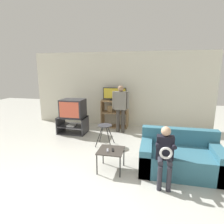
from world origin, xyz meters
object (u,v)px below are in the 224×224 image
object	(u,v)px
person_seated_child	(165,151)
couch	(180,157)
remote_control_black	(113,150)
remote_control_white	(108,150)
television_main	(73,108)
folding_stool	(105,128)
person_standing_adult	(121,105)
media_shelf	(115,113)
television_flat	(115,94)
tv_stand	(73,125)
snack_table	(111,152)

from	to	relation	value
person_seated_child	couch	bearing A→B (deg)	58.37
remote_control_black	remote_control_white	world-z (taller)	same
television_main	remote_control_white	bearing A→B (deg)	-51.45
folding_stool	person_seated_child	world-z (taller)	person_seated_child
folding_stool	couch	bearing A→B (deg)	-27.31
remote_control_white	person_standing_adult	size ratio (longest dim) A/B	0.09
television_main	media_shelf	size ratio (longest dim) A/B	0.74
person_seated_child	remote_control_white	bearing A→B (deg)	170.18
remote_control_black	remote_control_white	distance (m)	0.10
television_main	media_shelf	distance (m)	1.51
media_shelf	person_seated_child	distance (m)	3.51
folding_stool	person_standing_adult	bearing A→B (deg)	79.22
television_flat	person_standing_adult	bearing A→B (deg)	-60.47
television_flat	couch	size ratio (longest dim) A/B	0.52
tv_stand	remote_control_black	world-z (taller)	tv_stand
media_shelf	folding_stool	world-z (taller)	media_shelf
snack_table	television_flat	bearing A→B (deg)	100.51
snack_table	remote_control_black	world-z (taller)	remote_control_black
snack_table	remote_control_white	bearing A→B (deg)	-135.76
television_flat	person_seated_child	world-z (taller)	television_flat
remote_control_white	tv_stand	bearing A→B (deg)	114.35
tv_stand	remote_control_white	distance (m)	2.63
television_main	remote_control_white	world-z (taller)	television_main
media_shelf	remote_control_black	bearing A→B (deg)	-78.97
television_flat	snack_table	xyz separation A→B (m)	(0.54, -2.92, -0.78)
media_shelf	person_seated_child	world-z (taller)	person_seated_child
television_main	remote_control_white	distance (m)	2.65
media_shelf	remote_control_white	size ratio (longest dim) A/B	6.66
television_flat	person_seated_child	bearing A→B (deg)	-63.71
tv_stand	remote_control_white	bearing A→B (deg)	-50.76
remote_control_black	person_standing_adult	bearing A→B (deg)	81.16
tv_stand	media_shelf	distance (m)	1.52
media_shelf	snack_table	world-z (taller)	media_shelf
remote_control_white	person_seated_child	world-z (taller)	person_seated_child
couch	television_main	bearing A→B (deg)	150.77
folding_stool	television_main	bearing A→B (deg)	148.13
remote_control_black	remote_control_white	xyz separation A→B (m)	(-0.10, -0.04, 0.00)
television_main	remote_control_black	distance (m)	2.68
folding_stool	media_shelf	bearing A→B (deg)	92.77
media_shelf	snack_table	distance (m)	2.95
tv_stand	media_shelf	world-z (taller)	media_shelf
person_seated_child	tv_stand	bearing A→B (deg)	140.93
snack_table	person_seated_child	distance (m)	1.07
television_main	remote_control_black	bearing A→B (deg)	-49.26
tv_stand	television_flat	distance (m)	1.76
folding_stool	remote_control_white	world-z (taller)	folding_stool
media_shelf	remote_control_black	xyz separation A→B (m)	(0.57, -2.91, -0.05)
tv_stand	person_seated_child	distance (m)	3.54
television_flat	remote_control_black	distance (m)	3.07
television_main	person_standing_adult	bearing A→B (deg)	14.06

